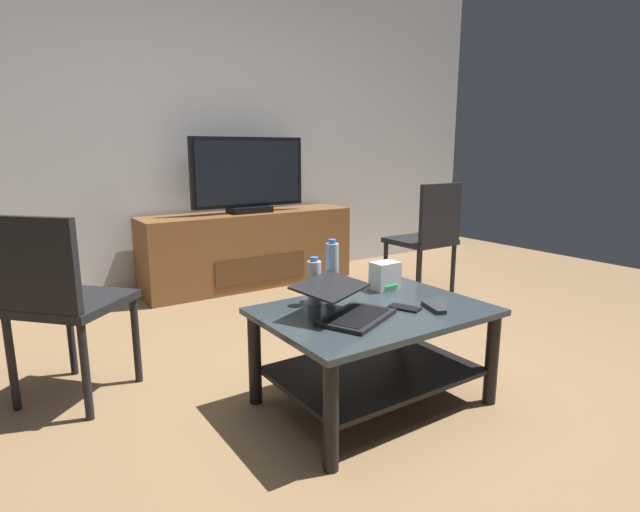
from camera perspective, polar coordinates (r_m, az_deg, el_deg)
name	(u,v)px	position (r m, az deg, el deg)	size (l,w,h in m)	color
ground_plane	(386,400)	(2.49, 7.55, -15.92)	(7.68, 7.68, 0.00)	olive
back_wall	(186,120)	(4.45, -14.96, 14.70)	(6.40, 0.12, 2.80)	silver
coffee_table	(374,339)	(2.34, 6.10, -9.30)	(1.00, 0.71, 0.46)	#2D383D
media_cabinet	(250,249)	(4.38, -7.98, 0.80)	(1.83, 0.45, 0.64)	brown
television	(249,177)	(4.29, -8.09, 8.89)	(1.01, 0.20, 0.62)	black
dining_chair	(428,234)	(4.04, 12.15, 2.45)	(0.45, 0.45, 0.91)	black
side_chair	(59,297)	(2.54, -27.49, -4.15)	(0.62, 0.62, 0.89)	black
laptop	(346,305)	(2.15, 2.98, -5.52)	(0.45, 0.46, 0.15)	black
router_box	(385,276)	(2.59, 7.38, -2.24)	(0.14, 0.10, 0.14)	white
water_bottle_near	(332,271)	(2.37, 1.38, -1.75)	(0.06, 0.06, 0.29)	#99C6E5
water_bottle_far	(314,282)	(2.31, -0.65, -3.01)	(0.06, 0.06, 0.22)	silver
cell_phone	(404,308)	(2.30, 9.56, -5.82)	(0.07, 0.14, 0.01)	black
tv_remote	(433,307)	(2.32, 12.74, -5.72)	(0.04, 0.16, 0.02)	#2D2D30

